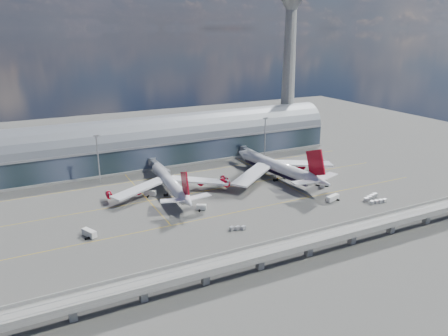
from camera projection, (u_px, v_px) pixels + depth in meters
name	position (u px, v px, depth m)	size (l,w,h in m)	color
ground	(235.00, 203.00, 201.38)	(500.00, 500.00, 0.00)	#474744
taxi_lines	(214.00, 188.00, 220.17)	(200.00, 80.12, 0.01)	gold
terminal	(175.00, 142.00, 264.24)	(200.00, 30.00, 28.00)	#1E2B32
control_tower	(289.00, 68.00, 292.66)	(19.00, 19.00, 103.00)	gray
guideway	(309.00, 242.00, 152.99)	(220.00, 8.50, 7.20)	gray
floodlight_mast_left	(98.00, 158.00, 222.55)	(3.00, 0.70, 25.70)	gray
floodlight_mast_right	(265.00, 137.00, 265.43)	(3.00, 0.70, 25.70)	gray
airliner_left	(170.00, 183.00, 209.99)	(60.93, 64.03, 19.50)	white
airliner_right	(278.00, 168.00, 231.85)	(69.84, 73.04, 23.17)	white
jet_bridge_left	(158.00, 167.00, 236.79)	(4.40, 28.00, 7.25)	gray
jet_bridge_right	(253.00, 154.00, 260.34)	(4.40, 32.00, 7.25)	gray
service_truck_0	(89.00, 233.00, 167.99)	(4.92, 7.15, 2.83)	silver
service_truck_1	(201.00, 207.00, 192.92)	(4.73, 3.85, 2.50)	silver
service_truck_2	(333.00, 198.00, 202.96)	(7.77, 4.03, 2.71)	silver
service_truck_3	(322.00, 183.00, 221.77)	(5.89, 6.37, 3.04)	silver
service_truck_4	(314.00, 173.00, 238.00)	(2.57, 4.83, 2.73)	silver
service_truck_5	(150.00, 193.00, 209.22)	(5.58, 4.79, 2.60)	silver
cargo_train_0	(237.00, 228.00, 173.64)	(6.89, 3.61, 1.52)	gray
cargo_train_1	(378.00, 201.00, 200.50)	(9.25, 2.53, 1.52)	gray
cargo_train_2	(370.00, 197.00, 204.96)	(10.84, 5.14, 1.81)	gray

